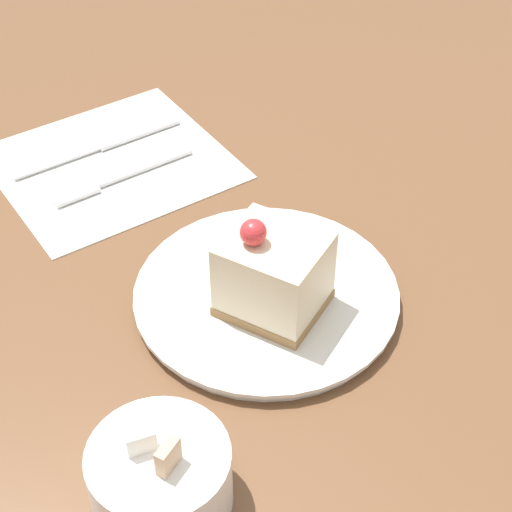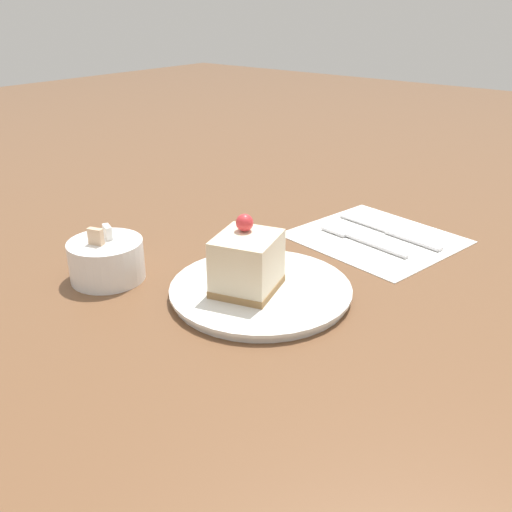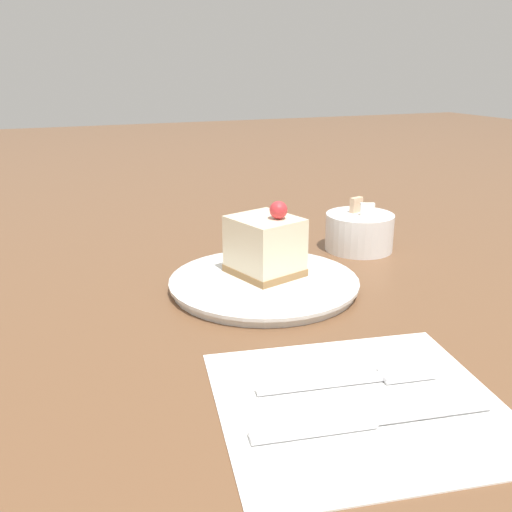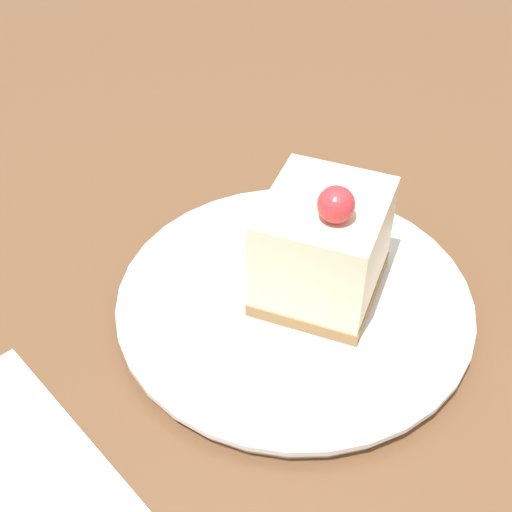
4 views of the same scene
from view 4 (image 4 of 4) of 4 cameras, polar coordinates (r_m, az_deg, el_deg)
name	(u,v)px [view 4 (image 4 of 4)]	position (r m, az deg, el deg)	size (l,w,h in m)	color
ground_plane	(303,269)	(0.50, 3.75, -1.07)	(4.00, 4.00, 0.00)	brown
plate	(294,302)	(0.47, 3.08, -3.73)	(0.23, 0.23, 0.01)	silver
cake_slice	(323,246)	(0.44, 5.39, 0.78)	(0.10, 0.09, 0.09)	#9E7547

